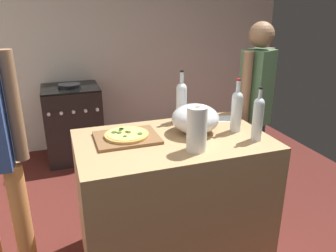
% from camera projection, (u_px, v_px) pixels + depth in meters
% --- Properties ---
extents(ground_plane, '(4.44, 3.60, 0.02)m').
position_uv_depth(ground_plane, '(154.00, 197.00, 3.18)').
color(ground_plane, '#511E19').
extents(kitchen_wall_rear, '(4.44, 0.10, 2.60)m').
position_uv_depth(kitchen_wall_rear, '(117.00, 42.00, 4.10)').
color(kitchen_wall_rear, silver).
rests_on(kitchen_wall_rear, ground_plane).
extents(counter, '(1.24, 0.76, 0.93)m').
position_uv_depth(counter, '(173.00, 200.00, 2.29)').
color(counter, tan).
rests_on(counter, ground_plane).
extents(cutting_board, '(0.40, 0.32, 0.02)m').
position_uv_depth(cutting_board, '(127.00, 138.00, 2.11)').
color(cutting_board, brown).
rests_on(cutting_board, counter).
extents(pizza, '(0.28, 0.28, 0.03)m').
position_uv_depth(pizza, '(127.00, 135.00, 2.10)').
color(pizza, tan).
rests_on(pizza, cutting_board).
extents(mixing_bowl, '(0.32, 0.32, 0.19)m').
position_uv_depth(mixing_bowl, '(195.00, 119.00, 2.20)').
color(mixing_bowl, '#B2B2B7').
rests_on(mixing_bowl, counter).
extents(paper_towel_roll, '(0.12, 0.12, 0.27)m').
position_uv_depth(paper_towel_roll, '(197.00, 129.00, 1.91)').
color(paper_towel_roll, white).
rests_on(paper_towel_roll, counter).
extents(wine_bottle_amber, '(0.07, 0.07, 0.34)m').
position_uv_depth(wine_bottle_amber, '(258.00, 117.00, 2.05)').
color(wine_bottle_amber, silver).
rests_on(wine_bottle_amber, counter).
extents(wine_bottle_clear, '(0.07, 0.07, 0.36)m').
position_uv_depth(wine_bottle_clear, '(237.00, 109.00, 2.20)').
color(wine_bottle_clear, silver).
rests_on(wine_bottle_clear, counter).
extents(wine_bottle_dark, '(0.08, 0.08, 0.38)m').
position_uv_depth(wine_bottle_dark, '(181.00, 100.00, 2.39)').
color(wine_bottle_dark, silver).
rests_on(wine_bottle_dark, counter).
extents(recipe_sheet, '(0.24, 0.20, 0.00)m').
position_uv_depth(recipe_sheet, '(223.00, 119.00, 2.48)').
color(recipe_sheet, white).
rests_on(recipe_sheet, counter).
extents(stove, '(0.63, 0.60, 0.91)m').
position_uv_depth(stove, '(74.00, 123.00, 3.85)').
color(stove, black).
rests_on(stove, ground_plane).
extents(person_in_red, '(0.35, 0.27, 1.62)m').
position_uv_depth(person_in_red, '(254.00, 109.00, 2.71)').
color(person_in_red, '#383D4C').
rests_on(person_in_red, ground_plane).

